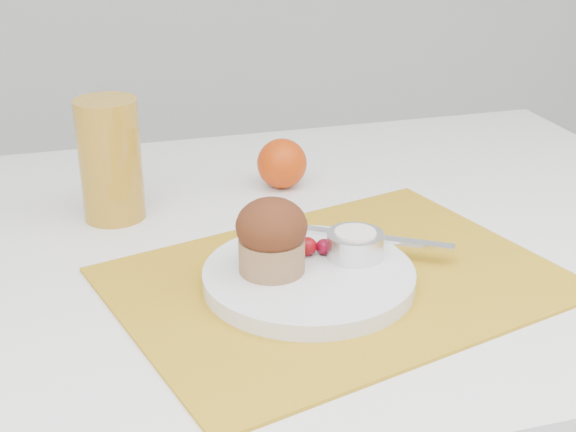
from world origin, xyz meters
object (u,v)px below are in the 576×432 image
object	(u,v)px
plate	(309,277)
muffin	(272,236)
orange	(282,163)
juice_glass	(110,160)

from	to	relation	value
plate	muffin	world-z (taller)	muffin
orange	juice_glass	xyz separation A→B (m)	(-0.23, -0.04, 0.04)
muffin	orange	bearing A→B (deg)	72.27
orange	muffin	distance (m)	0.29
orange	juice_glass	size ratio (longest dim) A/B	0.45
plate	muffin	bearing A→B (deg)	165.92
plate	orange	distance (m)	0.29
juice_glass	muffin	xyz separation A→B (m)	(0.14, -0.24, -0.02)
plate	juice_glass	xyz separation A→B (m)	(-0.18, 0.25, 0.06)
plate	juice_glass	size ratio (longest dim) A/B	1.46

